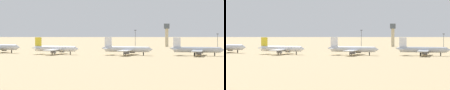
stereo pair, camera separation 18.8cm
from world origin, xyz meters
TOP-DOWN VIEW (x-y plane):
  - ground at (0.00, 0.00)m, footprint 4000.00×4000.00m
  - ridge_far_west at (-512.02, 1149.01)m, footprint 267.34×224.77m
  - ridge_west at (32.51, 990.03)m, footprint 323.47×317.03m
  - parked_jet_yellow_2 at (-46.43, 7.93)m, footprint 34.23×28.96m
  - parked_jet_white_3 at (1.70, 8.70)m, footprint 34.82×29.51m
  - parked_jet_white_4 at (45.96, 11.48)m, footprint 34.75×29.39m
  - control_tower at (17.83, 154.82)m, footprint 5.20×5.20m
  - light_pole_west at (-5.02, 96.92)m, footprint 1.80×0.50m
  - light_pole_mid at (63.45, 100.13)m, footprint 1.80×0.50m

SIDE VIEW (x-z plane):
  - ground at x=0.00m, z-range 0.00..0.00m
  - parked_jet_yellow_2 at x=-46.43m, z-range -1.95..9.36m
  - parked_jet_white_4 at x=45.96m, z-range -1.98..9.50m
  - parked_jet_white_3 at x=1.70m, z-range -1.98..9.52m
  - light_pole_mid at x=63.45m, z-range 1.17..14.44m
  - light_pole_west at x=-5.02m, z-range 1.22..17.57m
  - control_tower at x=17.83m, z-range 2.33..24.88m
  - ridge_far_west at x=-512.02m, z-range 0.00..65.13m
  - ridge_west at x=32.51m, z-range 0.00..71.63m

